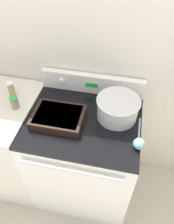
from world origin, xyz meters
TOP-DOWN VIEW (x-y plane):
  - ground_plane at (0.00, 0.00)m, footprint 12.00×12.00m
  - kitchen_wall at (0.00, 0.70)m, footprint 8.00×0.05m
  - stove_range at (0.00, 0.33)m, footprint 0.78×0.69m
  - control_panel at (0.00, 0.64)m, footprint 0.78×0.07m
  - side_counter at (-0.69, 0.33)m, footprint 0.60×0.66m
  - mixing_bowl at (0.22, 0.41)m, footprint 0.29×0.29m
  - casserole_dish at (-0.16, 0.29)m, footprint 0.34×0.26m
  - ladle at (0.37, 0.19)m, footprint 0.07×0.27m
  - spice_jar_green_cap at (-0.49, 0.34)m, footprint 0.06×0.06m
  - spice_jar_white_cap at (-0.57, 0.45)m, footprint 0.05×0.05m

SIDE VIEW (x-z plane):
  - ground_plane at x=0.00m, z-range 0.00..0.00m
  - stove_range at x=0.00m, z-range 0.00..0.93m
  - side_counter at x=-0.69m, z-range 0.00..0.94m
  - ladle at x=0.37m, z-range 0.92..0.99m
  - casserole_dish at x=-0.16m, z-range 0.93..0.99m
  - spice_jar_green_cap at x=-0.49m, z-range 0.94..1.03m
  - spice_jar_white_cap at x=-0.57m, z-range 0.94..1.06m
  - control_panel at x=0.00m, z-range 0.93..1.08m
  - mixing_bowl at x=0.22m, z-range 0.93..1.08m
  - kitchen_wall at x=0.00m, z-range 0.00..2.50m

